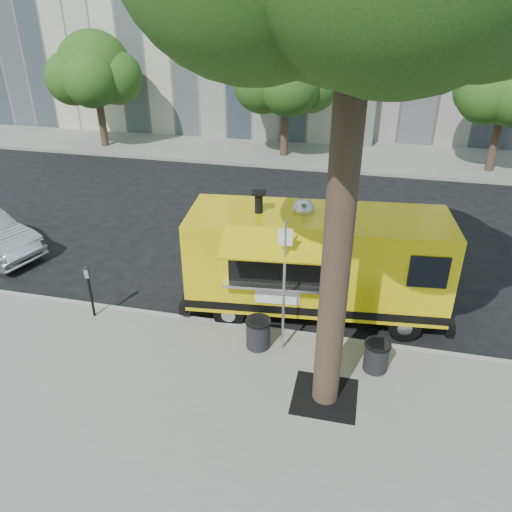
{
  "coord_description": "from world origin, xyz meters",
  "views": [
    {
      "loc": [
        2.94,
        -10.0,
        6.91
      ],
      "look_at": [
        0.61,
        0.0,
        1.48
      ],
      "focal_mm": 35.0,
      "sensor_mm": 36.0,
      "label": 1
    }
  ],
  "objects_px": {
    "sign_post": "(284,280)",
    "trash_bin_right": "(376,355)",
    "far_tree_a": "(95,69)",
    "food_truck": "(315,261)",
    "far_tree_b": "(286,72)",
    "far_tree_c": "(508,84)",
    "parking_meter": "(89,285)",
    "trash_bin_left": "(258,332)"
  },
  "relations": [
    {
      "from": "sign_post",
      "to": "trash_bin_right",
      "type": "xyz_separation_m",
      "value": [
        1.95,
        -0.23,
        -1.36
      ]
    },
    {
      "from": "far_tree_b",
      "to": "parking_meter",
      "type": "distance_m",
      "value": 14.48
    },
    {
      "from": "far_tree_b",
      "to": "far_tree_c",
      "type": "height_order",
      "value": "far_tree_b"
    },
    {
      "from": "far_tree_c",
      "to": "food_truck",
      "type": "xyz_separation_m",
      "value": [
        -6.03,
        -12.23,
        -2.29
      ]
    },
    {
      "from": "sign_post",
      "to": "parking_meter",
      "type": "relative_size",
      "value": 2.25
    },
    {
      "from": "far_tree_a",
      "to": "food_truck",
      "type": "distance_m",
      "value": 17.21
    },
    {
      "from": "parking_meter",
      "to": "trash_bin_left",
      "type": "bearing_deg",
      "value": -3.43
    },
    {
      "from": "sign_post",
      "to": "trash_bin_left",
      "type": "xyz_separation_m",
      "value": [
        -0.52,
        -0.04,
        -1.34
      ]
    },
    {
      "from": "trash_bin_left",
      "to": "trash_bin_right",
      "type": "distance_m",
      "value": 2.48
    },
    {
      "from": "far_tree_c",
      "to": "trash_bin_left",
      "type": "relative_size",
      "value": 7.78
    },
    {
      "from": "far_tree_c",
      "to": "parking_meter",
      "type": "relative_size",
      "value": 3.9
    },
    {
      "from": "parking_meter",
      "to": "sign_post",
      "type": "bearing_deg",
      "value": -2.52
    },
    {
      "from": "food_truck",
      "to": "trash_bin_left",
      "type": "height_order",
      "value": "food_truck"
    },
    {
      "from": "far_tree_b",
      "to": "trash_bin_right",
      "type": "distance_m",
      "value": 15.52
    },
    {
      "from": "far_tree_a",
      "to": "parking_meter",
      "type": "relative_size",
      "value": 4.01
    },
    {
      "from": "far_tree_b",
      "to": "trash_bin_right",
      "type": "xyz_separation_m",
      "value": [
        4.5,
        -14.48,
        -3.34
      ]
    },
    {
      "from": "food_truck",
      "to": "trash_bin_right",
      "type": "relative_size",
      "value": 9.92
    },
    {
      "from": "far_tree_b",
      "to": "far_tree_c",
      "type": "xyz_separation_m",
      "value": [
        9.0,
        -0.3,
        -0.12
      ]
    },
    {
      "from": "food_truck",
      "to": "far_tree_c",
      "type": "bearing_deg",
      "value": 57.88
    },
    {
      "from": "trash_bin_left",
      "to": "trash_bin_right",
      "type": "relative_size",
      "value": 1.05
    },
    {
      "from": "food_truck",
      "to": "trash_bin_left",
      "type": "relative_size",
      "value": 9.46
    },
    {
      "from": "far_tree_a",
      "to": "food_truck",
      "type": "bearing_deg",
      "value": -45.38
    },
    {
      "from": "parking_meter",
      "to": "food_truck",
      "type": "xyz_separation_m",
      "value": [
        4.97,
        1.52,
        0.44
      ]
    },
    {
      "from": "far_tree_a",
      "to": "far_tree_c",
      "type": "bearing_deg",
      "value": 0.32
    },
    {
      "from": "far_tree_b",
      "to": "trash_bin_left",
      "type": "xyz_separation_m",
      "value": [
        2.03,
        -14.29,
        -3.33
      ]
    },
    {
      "from": "food_truck",
      "to": "trash_bin_left",
      "type": "bearing_deg",
      "value": -124.1
    },
    {
      "from": "far_tree_c",
      "to": "food_truck",
      "type": "distance_m",
      "value": 13.83
    },
    {
      "from": "far_tree_a",
      "to": "sign_post",
      "type": "distance_m",
      "value": 18.14
    },
    {
      "from": "food_truck",
      "to": "trash_bin_right",
      "type": "distance_m",
      "value": 2.64
    },
    {
      "from": "far_tree_a",
      "to": "sign_post",
      "type": "relative_size",
      "value": 1.79
    },
    {
      "from": "far_tree_b",
      "to": "sign_post",
      "type": "bearing_deg",
      "value": -79.85
    },
    {
      "from": "trash_bin_right",
      "to": "sign_post",
      "type": "bearing_deg",
      "value": 173.36
    },
    {
      "from": "far_tree_b",
      "to": "trash_bin_left",
      "type": "relative_size",
      "value": 8.21
    },
    {
      "from": "far_tree_c",
      "to": "trash_bin_right",
      "type": "xyz_separation_m",
      "value": [
        -4.5,
        -14.18,
        -3.23
      ]
    },
    {
      "from": "far_tree_c",
      "to": "trash_bin_right",
      "type": "bearing_deg",
      "value": -107.61
    },
    {
      "from": "far_tree_c",
      "to": "food_truck",
      "type": "height_order",
      "value": "far_tree_c"
    },
    {
      "from": "food_truck",
      "to": "trash_bin_left",
      "type": "xyz_separation_m",
      "value": [
        -0.94,
        -1.76,
        -0.92
      ]
    },
    {
      "from": "sign_post",
      "to": "parking_meter",
      "type": "bearing_deg",
      "value": 177.48
    },
    {
      "from": "sign_post",
      "to": "trash_bin_left",
      "type": "bearing_deg",
      "value": -175.42
    },
    {
      "from": "far_tree_b",
      "to": "trash_bin_left",
      "type": "distance_m",
      "value": 14.81
    },
    {
      "from": "trash_bin_left",
      "to": "trash_bin_right",
      "type": "height_order",
      "value": "trash_bin_left"
    },
    {
      "from": "far_tree_b",
      "to": "parking_meter",
      "type": "height_order",
      "value": "far_tree_b"
    }
  ]
}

